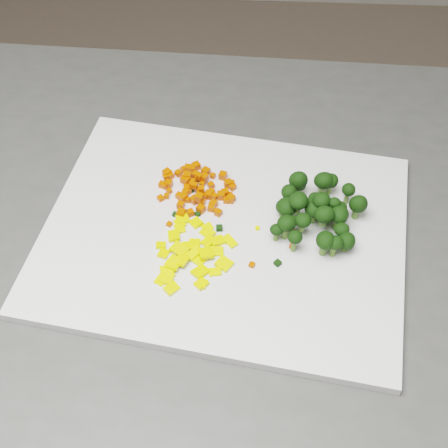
{
  "coord_description": "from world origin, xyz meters",
  "views": [
    {
      "loc": [
        -0.26,
        -0.57,
        1.49
      ],
      "look_at": [
        -0.29,
        -0.09,
        0.92
      ],
      "focal_mm": 50.0,
      "sensor_mm": 36.0,
      "label": 1
    }
  ],
  "objects_px": {
    "pepper_pile": "(187,252)",
    "broccoli_pile": "(313,207)",
    "counter_block": "(220,393)",
    "carrot_pile": "(195,185)",
    "cutting_board": "(224,232)"
  },
  "relations": [
    {
      "from": "pepper_pile",
      "to": "broccoli_pile",
      "type": "height_order",
      "value": "broccoli_pile"
    },
    {
      "from": "counter_block",
      "to": "carrot_pile",
      "type": "height_order",
      "value": "carrot_pile"
    },
    {
      "from": "cutting_board",
      "to": "counter_block",
      "type": "bearing_deg",
      "value": 152.88
    },
    {
      "from": "carrot_pile",
      "to": "pepper_pile",
      "type": "relative_size",
      "value": 0.86
    },
    {
      "from": "counter_block",
      "to": "broccoli_pile",
      "type": "bearing_deg",
      "value": 7.22
    },
    {
      "from": "carrot_pile",
      "to": "cutting_board",
      "type": "bearing_deg",
      "value": -56.49
    },
    {
      "from": "cutting_board",
      "to": "broccoli_pile",
      "type": "xyz_separation_m",
      "value": [
        0.1,
        0.02,
        0.03
      ]
    },
    {
      "from": "carrot_pile",
      "to": "broccoli_pile",
      "type": "bearing_deg",
      "value": -16.12
    },
    {
      "from": "cutting_board",
      "to": "broccoli_pile",
      "type": "bearing_deg",
      "value": 9.67
    },
    {
      "from": "pepper_pile",
      "to": "carrot_pile",
      "type": "bearing_deg",
      "value": 89.36
    },
    {
      "from": "carrot_pile",
      "to": "broccoli_pile",
      "type": "relative_size",
      "value": 0.83
    },
    {
      "from": "counter_block",
      "to": "pepper_pile",
      "type": "bearing_deg",
      "value": -125.97
    },
    {
      "from": "cutting_board",
      "to": "broccoli_pile",
      "type": "distance_m",
      "value": 0.11
    },
    {
      "from": "pepper_pile",
      "to": "broccoli_pile",
      "type": "relative_size",
      "value": 0.97
    },
    {
      "from": "pepper_pile",
      "to": "counter_block",
      "type": "bearing_deg",
      "value": 54.03
    }
  ]
}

